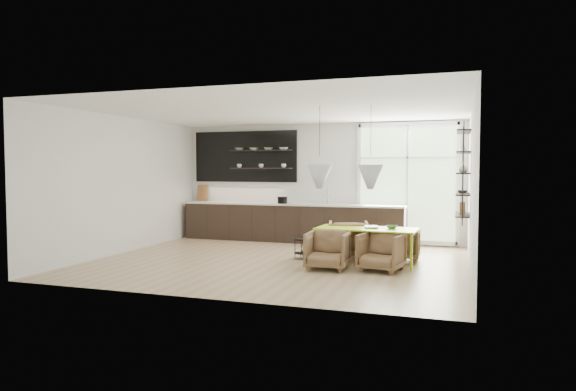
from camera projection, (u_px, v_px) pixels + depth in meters
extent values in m
cube|color=tan|center=(278.00, 262.00, 9.90)|extent=(7.00, 6.00, 0.01)
cube|color=silver|center=(319.00, 182.00, 12.67)|extent=(7.00, 0.02, 2.90)
cube|color=silver|center=(124.00, 185.00, 10.93)|extent=(0.02, 6.00, 2.90)
cube|color=silver|center=(472.00, 189.00, 8.73)|extent=(0.02, 6.00, 2.90)
cube|color=white|center=(278.00, 110.00, 9.75)|extent=(7.00, 6.00, 0.01)
cube|color=#B2D1A5|center=(407.00, 183.00, 11.97)|extent=(2.20, 0.02, 2.70)
cube|color=silver|center=(407.00, 183.00, 11.94)|extent=(2.30, 0.08, 2.80)
cone|color=silver|center=(320.00, 177.00, 9.04)|extent=(0.44, 0.44, 0.42)
cone|color=silver|center=(370.00, 177.00, 8.76)|extent=(0.44, 0.44, 0.42)
cylinder|color=black|center=(320.00, 131.00, 9.00)|extent=(0.01, 0.01, 0.89)
cylinder|color=black|center=(371.00, 130.00, 8.72)|extent=(0.01, 0.01, 0.89)
cube|color=black|center=(291.00, 223.00, 12.59)|extent=(5.50, 0.65, 0.90)
cube|color=silver|center=(291.00, 204.00, 12.57)|extent=(5.54, 0.69, 0.04)
cube|color=silver|center=(295.00, 192.00, 12.86)|extent=(5.50, 0.02, 0.55)
cube|color=black|center=(245.00, 157.00, 13.21)|extent=(2.80, 0.06, 1.30)
cube|color=black|center=(261.00, 150.00, 12.91)|extent=(1.60, 0.28, 0.03)
cube|color=black|center=(261.00, 168.00, 12.94)|extent=(1.60, 0.28, 0.03)
cube|color=#9A6B3A|center=(203.00, 193.00, 13.58)|extent=(0.30, 0.10, 0.42)
cylinder|color=silver|center=(328.00, 196.00, 12.37)|extent=(0.02, 0.02, 0.40)
imported|color=white|center=(239.00, 149.00, 13.10)|extent=(0.22, 0.22, 0.05)
imported|color=white|center=(254.00, 149.00, 12.97)|extent=(0.22, 0.22, 0.05)
imported|color=white|center=(269.00, 149.00, 12.85)|extent=(0.22, 0.22, 0.05)
imported|color=white|center=(284.00, 148.00, 12.72)|extent=(0.22, 0.22, 0.05)
imported|color=white|center=(239.00, 166.00, 13.12)|extent=(0.12, 0.12, 0.10)
imported|color=white|center=(261.00, 166.00, 12.93)|extent=(0.12, 0.12, 0.10)
imported|color=white|center=(284.00, 166.00, 12.75)|extent=(0.12, 0.12, 0.10)
cylinder|color=black|center=(282.00, 201.00, 12.52)|extent=(0.24, 0.24, 0.15)
cube|color=black|center=(463.00, 174.00, 9.33)|extent=(0.02, 0.02, 1.90)
cube|color=black|center=(463.00, 173.00, 10.46)|extent=(0.02, 0.02, 1.90)
cube|color=black|center=(462.00, 215.00, 9.94)|extent=(0.26, 1.20, 0.02)
cube|color=black|center=(462.00, 194.00, 9.92)|extent=(0.26, 1.20, 0.02)
cube|color=black|center=(463.00, 173.00, 9.90)|extent=(0.26, 1.20, 0.02)
cube|color=black|center=(463.00, 153.00, 9.87)|extent=(0.26, 1.20, 0.03)
cube|color=black|center=(464.00, 132.00, 9.85)|extent=(0.26, 1.20, 0.03)
imported|color=white|center=(463.00, 168.00, 9.65)|extent=(0.18, 0.18, 0.19)
imported|color=#333338|center=(462.00, 192.00, 10.10)|extent=(0.22, 0.22, 0.05)
imported|color=white|center=(463.00, 150.00, 9.97)|extent=(0.10, 0.10, 0.09)
cube|color=#9A6B3A|center=(462.00, 208.00, 9.84)|extent=(0.10, 0.18, 0.24)
cube|color=#A2C80F|center=(366.00, 229.00, 9.64)|extent=(1.89, 0.93, 0.03)
cube|color=#A2C80F|center=(316.00, 247.00, 9.63)|extent=(0.04, 0.04, 0.65)
cube|color=#A2C80F|center=(327.00, 241.00, 10.33)|extent=(0.04, 0.04, 0.65)
cube|color=#A2C80F|center=(411.00, 252.00, 8.99)|extent=(0.04, 0.04, 0.65)
cube|color=#A2C80F|center=(417.00, 246.00, 9.69)|extent=(0.04, 0.04, 0.65)
imported|color=brown|center=(348.00, 239.00, 10.39)|extent=(0.94, 0.96, 0.73)
imported|color=brown|center=(402.00, 244.00, 10.04)|extent=(0.67, 0.68, 0.61)
imported|color=brown|center=(328.00, 250.00, 9.13)|extent=(0.75, 0.77, 0.68)
imported|color=brown|center=(381.00, 252.00, 8.97)|extent=(0.83, 0.85, 0.67)
cylinder|color=black|center=(302.00, 239.00, 10.19)|extent=(0.30, 0.30, 0.02)
cylinder|color=black|center=(302.00, 253.00, 10.21)|extent=(0.31, 0.31, 0.01)
cylinder|color=black|center=(309.00, 249.00, 10.20)|extent=(0.01, 0.01, 0.39)
cylinder|color=black|center=(302.00, 248.00, 10.34)|extent=(0.01, 0.01, 0.39)
cylinder|color=black|center=(295.00, 249.00, 10.21)|extent=(0.01, 0.01, 0.39)
cylinder|color=black|center=(302.00, 250.00, 10.07)|extent=(0.01, 0.01, 0.39)
imported|color=white|center=(364.00, 227.00, 9.69)|extent=(0.32, 0.38, 0.03)
imported|color=#487D4C|center=(392.00, 227.00, 9.53)|extent=(0.24, 0.24, 0.06)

